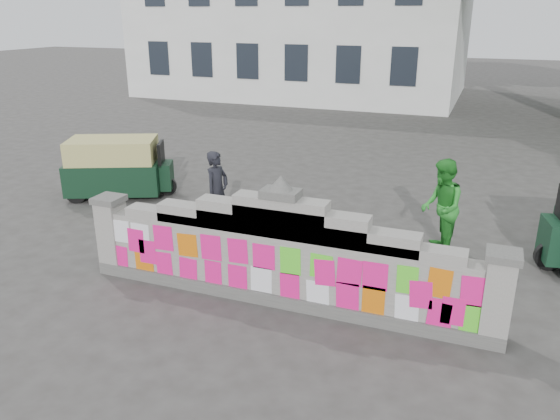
{
  "coord_description": "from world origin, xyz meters",
  "views": [
    {
      "loc": [
        2.64,
        -6.86,
        4.17
      ],
      "look_at": [
        -0.4,
        1.0,
        1.1
      ],
      "focal_mm": 35.0,
      "sensor_mm": 36.0,
      "label": 1
    }
  ],
  "objects_px": {
    "cyclist_bike": "(218,219)",
    "pedestrian": "(441,207)",
    "rickshaw_left": "(117,167)",
    "cyclist_rider": "(218,204)"
  },
  "relations": [
    {
      "from": "cyclist_rider",
      "to": "rickshaw_left",
      "type": "bearing_deg",
      "value": 75.92
    },
    {
      "from": "cyclist_bike",
      "to": "pedestrian",
      "type": "distance_m",
      "value": 4.12
    },
    {
      "from": "pedestrian",
      "to": "cyclist_rider",
      "type": "bearing_deg",
      "value": -89.87
    },
    {
      "from": "cyclist_bike",
      "to": "rickshaw_left",
      "type": "xyz_separation_m",
      "value": [
        -3.5,
        1.61,
        0.27
      ]
    },
    {
      "from": "cyclist_bike",
      "to": "pedestrian",
      "type": "height_order",
      "value": "pedestrian"
    },
    {
      "from": "cyclist_bike",
      "to": "cyclist_rider",
      "type": "distance_m",
      "value": 0.31
    },
    {
      "from": "pedestrian",
      "to": "cyclist_bike",
      "type": "bearing_deg",
      "value": -89.87
    },
    {
      "from": "pedestrian",
      "to": "rickshaw_left",
      "type": "relative_size",
      "value": 0.68
    },
    {
      "from": "cyclist_bike",
      "to": "rickshaw_left",
      "type": "height_order",
      "value": "rickshaw_left"
    },
    {
      "from": "cyclist_bike",
      "to": "pedestrian",
      "type": "xyz_separation_m",
      "value": [
        3.97,
        0.99,
        0.43
      ]
    }
  ]
}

